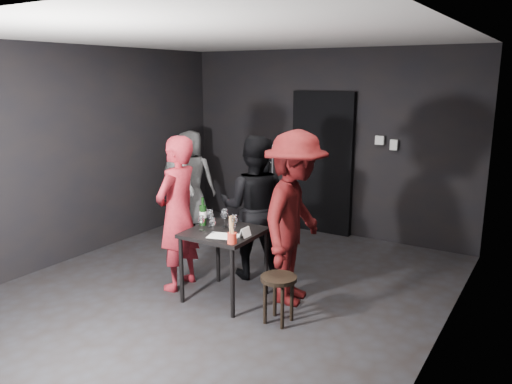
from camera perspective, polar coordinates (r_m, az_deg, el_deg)
The scene contains 27 objects.
floor at distance 5.72m, azimuth -3.12°, elevation -10.76°, with size 4.50×5.00×0.02m, color black.
ceiling at distance 5.24m, azimuth -3.50°, elevation 17.33°, with size 4.50×5.00×0.02m, color silver.
wall_back at distance 7.47m, azimuth 7.84°, elevation 5.60°, with size 4.50×0.04×2.70m, color black.
wall_front at distance 3.63m, azimuth -26.68°, elevation -3.73°, with size 4.50×0.04×2.70m, color black.
wall_left at distance 6.85m, azimuth -18.94°, elevation 4.33°, with size 0.04×5.00×2.70m, color black.
wall_right at distance 4.44m, azimuth 21.18°, elevation -0.30°, with size 0.04×5.00×2.70m, color black.
doorway at distance 7.46m, azimuth 7.58°, elevation 3.27°, with size 0.95×0.10×2.10m, color black.
wallbox_upper at distance 7.11m, azimuth 13.98°, elevation 5.77°, with size 0.12×0.06×0.12m, color #B7B7B2.
wallbox_lower at distance 7.06m, azimuth 15.50°, elevation 5.22°, with size 0.10×0.06×0.14m, color #B7B7B2.
hand_truck at distance 7.87m, azimuth 0.47°, elevation -2.22°, with size 0.43×0.36×1.29m.
tasting_table at distance 5.22m, azimuth -3.65°, elevation -5.47°, with size 0.72×0.72×0.75m.
stool at distance 4.81m, azimuth 2.61°, elevation -10.66°, with size 0.35×0.35×0.47m.
server_red at distance 5.48m, azimuth -9.01°, elevation -1.30°, with size 0.70×0.46×1.93m, color #AA202C.
woman_black at distance 5.74m, azimuth -0.21°, elevation -0.88°, with size 0.90×0.49×1.85m, color black.
man_maroon at distance 5.05m, azimuth 4.48°, elevation -1.07°, with size 1.39×0.65×2.16m, color #480B0C.
bystander_cream at distance 7.21m, azimuth -8.81°, elevation 0.47°, with size 0.88×0.42×1.51m, color silver.
bystander_grey at distance 7.84m, azimuth -7.43°, elevation 1.54°, with size 0.74×0.40×1.51m, color slate.
tasting_mat at distance 5.02m, azimuth -3.73°, elevation -5.04°, with size 0.30×0.20×0.00m, color white.
wine_glass_a at distance 5.19m, azimuth -6.25°, elevation -3.48°, with size 0.07×0.07×0.18m, color white, non-canonical shape.
wine_glass_b at distance 5.30m, azimuth -5.31°, elevation -2.92°, with size 0.08×0.08×0.21m, color white, non-canonical shape.
wine_glass_c at distance 5.29m, azimuth -3.62°, elevation -2.91°, with size 0.08×0.08×0.21m, color white, non-canonical shape.
wine_glass_d at distance 5.09m, azimuth -4.99°, elevation -3.76°, with size 0.07×0.07×0.18m, color white, non-canonical shape.
wine_glass_e at distance 4.92m, azimuth -2.78°, elevation -4.12°, with size 0.08×0.08×0.21m, color white, non-canonical shape.
wine_glass_f at distance 5.11m, azimuth -2.52°, elevation -3.54°, with size 0.08×0.08×0.20m, color white, non-canonical shape.
wine_bottle at distance 5.37m, azimuth -6.08°, elevation -2.58°, with size 0.07×0.07×0.30m.
breadstick_cup at distance 4.77m, azimuth -2.77°, elevation -4.39°, with size 0.09×0.09×0.29m.
reserved_card at distance 4.98m, azimuth -1.40°, elevation -4.59°, with size 0.08×0.13×0.10m, color white, non-canonical shape.
Camera 1 is at (3.01, -4.27, 2.31)m, focal length 35.00 mm.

